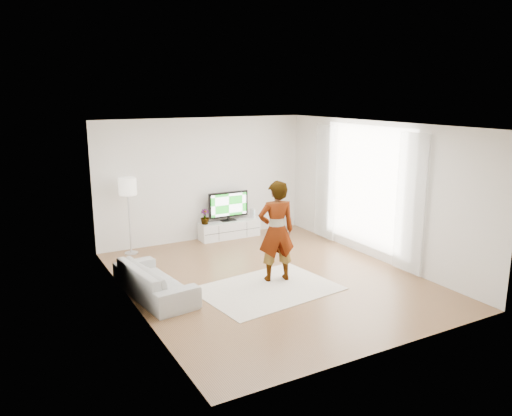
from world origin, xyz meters
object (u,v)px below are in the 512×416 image
media_console (229,229)px  sofa (154,280)px  player (276,231)px  television (228,205)px  rug (268,289)px  floor_lamp (128,190)px

media_console → sofa: (-2.61, -2.51, 0.07)m
sofa → media_console: bearing=-53.4°
media_console → player: (-0.45, -2.88, 0.73)m
media_console → player: 3.00m
television → rug: television is taller
media_console → player: player is taller
player → floor_lamp: size_ratio=1.13×
media_console → rug: (-0.80, -3.18, -0.20)m
rug → sofa: 1.95m
rug → floor_lamp: bearing=116.5°
media_console → floor_lamp: 2.63m
player → sofa: (-2.16, 0.37, -0.65)m
television → rug: size_ratio=0.43×
player → television: bearing=-85.6°
media_console → sofa: 3.62m
rug → player: player is taller
floor_lamp → media_console: bearing=1.6°
television → rug: 3.39m
media_console → television: 0.58m
floor_lamp → rug: bearing=-63.5°
television → sofa: television is taller
media_console → television: (0.00, 0.03, 0.58)m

